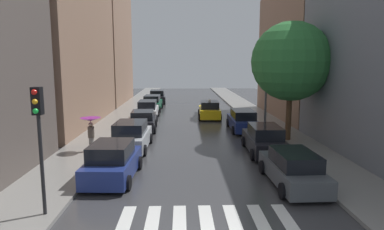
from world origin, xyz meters
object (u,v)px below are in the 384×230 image
at_px(parked_car_right_nearest, 293,169).
at_px(parked_car_left_nearest, 113,162).
at_px(pedestrian_near_tree, 91,126).
at_px(parked_car_left_fourth, 148,110).
at_px(street_tree_right, 291,62).
at_px(parked_car_left_sixth, 157,97).
at_px(parked_car_left_fifth, 152,103).
at_px(lamp_post_right, 266,79).
at_px(traffic_light_left_corner, 39,123).
at_px(taxi_midroad, 209,110).
at_px(parked_car_right_third, 243,121).
at_px(parked_car_right_second, 264,140).
at_px(parked_car_left_third, 143,121).
at_px(parked_car_left_second, 131,136).

bearing_deg(parked_car_right_nearest, parked_car_left_nearest, 81.43).
bearing_deg(pedestrian_near_tree, parked_car_left_fourth, 64.72).
distance_m(pedestrian_near_tree, street_tree_right, 13.03).
distance_m(parked_car_left_nearest, parked_car_left_sixth, 28.70).
distance_m(parked_car_left_fifth, pedestrian_near_tree, 17.83).
relative_size(parked_car_left_fourth, lamp_post_right, 0.70).
bearing_deg(parked_car_right_nearest, traffic_light_left_corner, 105.52).
bearing_deg(taxi_midroad, pedestrian_near_tree, 149.26).
relative_size(parked_car_left_fourth, parked_car_left_fifth, 0.98).
height_order(taxi_midroad, lamp_post_right, lamp_post_right).
bearing_deg(parked_car_left_fifth, parked_car_right_nearest, -160.08).
bearing_deg(parked_car_right_third, parked_car_left_fifth, 35.24).
bearing_deg(parked_car_right_second, parked_car_right_nearest, -178.83).
distance_m(parked_car_left_fourth, parked_car_left_sixth, 12.30).
bearing_deg(parked_car_right_second, parked_car_left_third, 50.29).
relative_size(parked_car_left_nearest, parked_car_left_second, 0.93).
distance_m(parked_car_left_nearest, parked_car_right_nearest, 7.92).
bearing_deg(parked_car_right_nearest, parked_car_right_third, -1.16).
distance_m(parked_car_right_nearest, parked_car_right_second, 5.21).
distance_m(parked_car_left_third, pedestrian_near_tree, 7.05).
bearing_deg(pedestrian_near_tree, parked_car_right_nearest, -44.01).
distance_m(parked_car_right_second, lamp_post_right, 7.24).
xyz_separation_m(parked_car_left_fourth, parked_car_right_nearest, (7.88, -17.40, -0.09)).
xyz_separation_m(parked_car_left_fourth, street_tree_right, (10.18, -9.39, 4.46)).
distance_m(parked_car_right_third, pedestrian_near_tree, 11.85).
bearing_deg(pedestrian_near_tree, taxi_midroad, 42.09).
xyz_separation_m(parked_car_left_fifth, pedestrian_near_tree, (-2.02, -17.69, 0.85)).
xyz_separation_m(parked_car_left_nearest, traffic_light_left_corner, (-1.53, -3.84, 2.49)).
bearing_deg(parked_car_left_third, parked_car_right_nearest, -149.55).
bearing_deg(traffic_light_left_corner, parked_car_left_second, 80.18).
bearing_deg(parked_car_left_second, parked_car_left_nearest, -179.12).
bearing_deg(taxi_midroad, parked_car_right_second, -168.58).
bearing_deg(parked_car_left_fourth, parked_car_left_sixth, -0.77).
height_order(parked_car_left_fifth, lamp_post_right, lamp_post_right).
bearing_deg(taxi_midroad, parked_car_right_nearest, -171.53).
relative_size(parked_car_left_second, street_tree_right, 0.61).
height_order(parked_car_right_nearest, lamp_post_right, lamp_post_right).
xyz_separation_m(parked_car_left_sixth, parked_car_right_second, (7.92, -24.49, -0.02)).
relative_size(parked_car_left_nearest, parked_car_left_sixth, 0.90).
distance_m(parked_car_left_fourth, street_tree_right, 14.55).
distance_m(parked_car_right_nearest, parked_car_right_third, 11.84).
distance_m(parked_car_left_third, traffic_light_left_corner, 15.18).
height_order(parked_car_left_nearest, lamp_post_right, lamp_post_right).
bearing_deg(parked_car_left_second, parked_car_right_nearest, -127.44).
distance_m(parked_car_left_fourth, parked_car_right_second, 14.53).
bearing_deg(parked_car_left_fifth, parked_car_left_third, -178.04).
height_order(taxi_midroad, traffic_light_left_corner, traffic_light_left_corner).
bearing_deg(parked_car_left_nearest, parked_car_left_fourth, 2.74).
bearing_deg(traffic_light_left_corner, parked_car_right_nearest, 16.89).
relative_size(parked_car_right_third, street_tree_right, 0.62).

